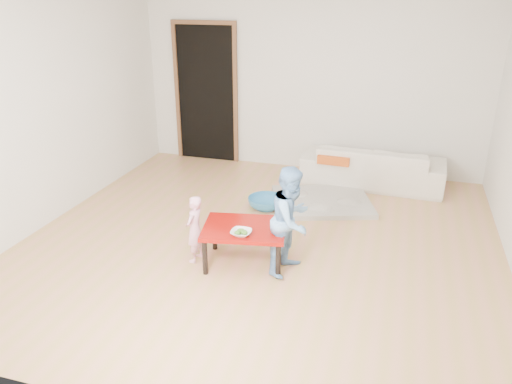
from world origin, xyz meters
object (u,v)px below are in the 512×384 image
at_px(red_table, 245,245).
at_px(basin, 266,203).
at_px(child_blue, 292,220).
at_px(bowl, 241,233).
at_px(child_pink, 195,229).
at_px(sofa, 373,165).

bearing_deg(red_table, basin, 96.61).
height_order(red_table, basin, red_table).
bearing_deg(child_blue, basin, 41.96).
relative_size(child_blue, basin, 2.35).
distance_m(bowl, child_blue, 0.49).
height_order(red_table, child_pink, child_pink).
height_order(red_table, child_blue, child_blue).
bearing_deg(child_blue, child_pink, 113.05).
bearing_deg(sofa, child_blue, 79.93).
xyz_separation_m(bowl, child_pink, (-0.51, 0.09, -0.08)).
bearing_deg(child_blue, bowl, 130.02).
relative_size(child_pink, child_blue, 0.66).
height_order(bowl, child_blue, child_blue).
distance_m(child_blue, basin, 1.54).
relative_size(bowl, child_blue, 0.18).
distance_m(red_table, child_blue, 0.57).
distance_m(sofa, basin, 1.71).
height_order(sofa, red_table, sofa).
height_order(child_pink, basin, child_pink).
distance_m(red_table, bowl, 0.29).
relative_size(red_table, bowl, 4.11).
xyz_separation_m(sofa, red_table, (-1.03, -2.55, -0.08)).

